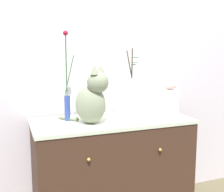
{
  "coord_description": "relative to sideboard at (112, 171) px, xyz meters",
  "views": [
    {
      "loc": [
        -0.73,
        -1.95,
        1.34
      ],
      "look_at": [
        0.0,
        0.0,
        1.02
      ],
      "focal_mm": 44.88,
      "sensor_mm": 36.0,
      "label": 1
    }
  ],
  "objects": [
    {
      "name": "bowl_porcelain",
      "position": [
        0.18,
        0.09,
        0.44
      ],
      "size": [
        0.21,
        0.21,
        0.05
      ],
      "primitive_type": "cylinder",
      "color": "white",
      "rests_on": "sideboard"
    },
    {
      "name": "jar_lidded_porcelain",
      "position": [
        0.44,
        -0.1,
        0.55
      ],
      "size": [
        0.1,
        0.1,
        0.3
      ],
      "color": "silver",
      "rests_on": "sideboard"
    },
    {
      "name": "sideboard",
      "position": [
        0.0,
        0.0,
        0.0
      ],
      "size": [
        1.2,
        0.55,
        0.84
      ],
      "color": "#3F271B",
      "rests_on": "ground_plane"
    },
    {
      "name": "candle_pillar",
      "position": [
        0.12,
        -0.04,
        0.46
      ],
      "size": [
        0.05,
        0.05,
        0.1
      ],
      "color": "silver",
      "rests_on": "sideboard"
    },
    {
      "name": "cat_sitting",
      "position": [
        -0.18,
        -0.07,
        0.6
      ],
      "size": [
        0.35,
        0.37,
        0.42
      ],
      "color": "gray",
      "rests_on": "sideboard"
    },
    {
      "name": "vase_slim_green",
      "position": [
        -0.32,
        0.08,
        0.6
      ],
      "size": [
        0.08,
        0.04,
        0.66
      ],
      "color": "#2F4394",
      "rests_on": "sideboard"
    },
    {
      "name": "wall_back",
      "position": [
        0.0,
        0.34,
        0.88
      ],
      "size": [
        4.4,
        0.08,
        2.6
      ],
      "primitive_type": "cube",
      "color": "silver",
      "rests_on": "ground_plane"
    },
    {
      "name": "vase_glass_clear",
      "position": [
        0.18,
        0.09,
        0.6
      ],
      "size": [
        0.12,
        0.16,
        0.49
      ],
      "color": "silver",
      "rests_on": "bowl_porcelain"
    }
  ]
}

